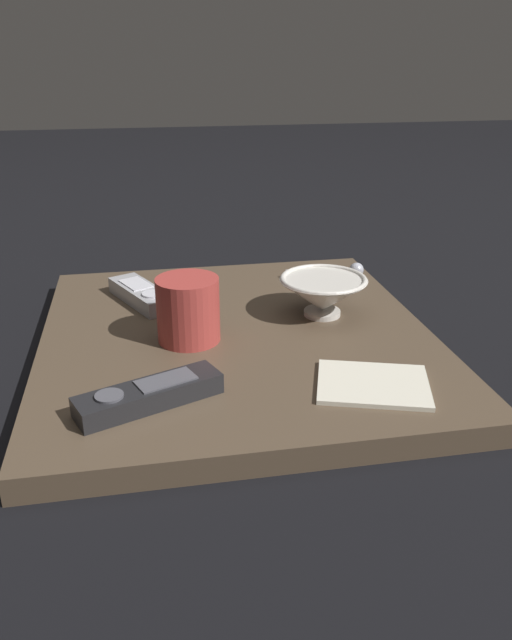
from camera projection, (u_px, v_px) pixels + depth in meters
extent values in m
plane|color=black|center=(237.00, 351.00, 0.96)|extent=(6.00, 6.00, 0.00)
cube|color=#4C3D2D|center=(237.00, 341.00, 0.95)|extent=(0.57, 0.62, 0.03)
cylinder|color=beige|center=(322.00, 313.00, 1.00)|extent=(0.06, 0.06, 0.01)
cone|color=beige|center=(323.00, 295.00, 0.99)|extent=(0.14, 0.14, 0.05)
torus|color=beige|center=(324.00, 279.00, 0.98)|extent=(0.14, 0.14, 0.01)
cylinder|color=#A53833|center=(188.00, 310.00, 0.90)|extent=(0.09, 0.09, 0.09)
cylinder|color=#A3A5B2|center=(319.00, 271.00, 1.16)|extent=(0.12, 0.02, 0.01)
sphere|color=#A3A5B2|center=(356.00, 270.00, 1.16)|extent=(0.03, 0.03, 0.03)
cube|color=#9E9EA3|center=(142.00, 295.00, 1.05)|extent=(0.11, 0.16, 0.03)
cylinder|color=silver|center=(153.00, 294.00, 1.01)|extent=(0.03, 0.03, 0.00)
cube|color=silver|center=(136.00, 284.00, 1.06)|extent=(0.06, 0.07, 0.00)
cube|color=black|center=(149.00, 395.00, 0.75)|extent=(0.18, 0.11, 0.03)
cylinder|color=#4C4C54|center=(109.00, 396.00, 0.72)|extent=(0.03, 0.03, 0.00)
cube|color=#4C4C54|center=(166.00, 380.00, 0.75)|extent=(0.08, 0.06, 0.00)
cube|color=beige|center=(373.00, 384.00, 0.79)|extent=(0.16, 0.15, 0.01)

